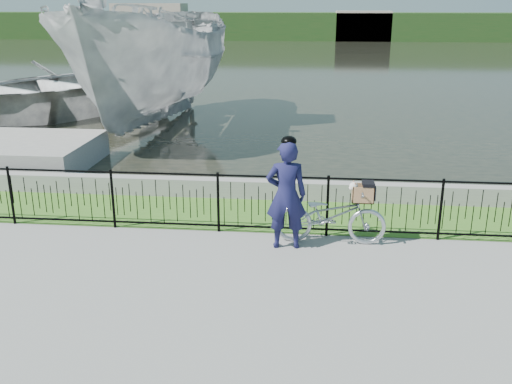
# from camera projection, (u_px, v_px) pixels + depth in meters

# --- Properties ---
(ground) EXTENTS (120.00, 120.00, 0.00)m
(ground) POSITION_uv_depth(u_px,v_px,m) (265.00, 272.00, 9.07)
(ground) COLOR gray
(ground) RESTS_ON ground
(grass_strip) EXTENTS (60.00, 2.00, 0.01)m
(grass_strip) POSITION_uv_depth(u_px,v_px,m) (276.00, 214.00, 11.52)
(grass_strip) COLOR #407123
(grass_strip) RESTS_ON ground
(water) EXTENTS (120.00, 120.00, 0.00)m
(water) POSITION_uv_depth(u_px,v_px,m) (304.00, 63.00, 40.23)
(water) COLOR black
(water) RESTS_ON ground
(quay_wall) EXTENTS (60.00, 0.30, 0.40)m
(quay_wall) POSITION_uv_depth(u_px,v_px,m) (279.00, 190.00, 12.40)
(quay_wall) COLOR gray
(quay_wall) RESTS_ON ground
(fence) EXTENTS (14.00, 0.06, 1.15)m
(fence) POSITION_uv_depth(u_px,v_px,m) (272.00, 204.00, 10.40)
(fence) COLOR black
(fence) RESTS_ON ground
(far_treeline) EXTENTS (120.00, 6.00, 3.00)m
(far_treeline) POSITION_uv_depth(u_px,v_px,m) (309.00, 26.00, 65.24)
(far_treeline) COLOR #234018
(far_treeline) RESTS_ON ground
(far_building_left) EXTENTS (8.00, 4.00, 4.00)m
(far_building_left) POSITION_uv_depth(u_px,v_px,m) (150.00, 22.00, 64.88)
(far_building_left) COLOR #AE9E8B
(far_building_left) RESTS_ON ground
(far_building_right) EXTENTS (6.00, 3.00, 3.20)m
(far_building_right) POSITION_uv_depth(u_px,v_px,m) (363.00, 26.00, 63.24)
(far_building_right) COLOR #AE9E8B
(far_building_right) RESTS_ON ground
(bicycle_rig) EXTENTS (1.95, 0.68, 1.17)m
(bicycle_rig) POSITION_uv_depth(u_px,v_px,m) (331.00, 215.00, 10.02)
(bicycle_rig) COLOR #B8BDC5
(bicycle_rig) RESTS_ON ground
(cyclist) EXTENTS (0.74, 0.52, 1.98)m
(cyclist) POSITION_uv_depth(u_px,v_px,m) (286.00, 194.00, 9.70)
(cyclist) COLOR #17173F
(cyclist) RESTS_ON ground
(boat_near) EXTENTS (4.74, 11.05, 5.98)m
(boat_near) POSITION_uv_depth(u_px,v_px,m) (155.00, 64.00, 18.59)
(boat_near) COLOR #B6B6B5
(boat_near) RESTS_ON water
(boat_far) EXTENTS (10.57, 11.59, 1.96)m
(boat_far) POSITION_uv_depth(u_px,v_px,m) (57.00, 88.00, 21.66)
(boat_far) COLOR #B6B6B5
(boat_far) RESTS_ON water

